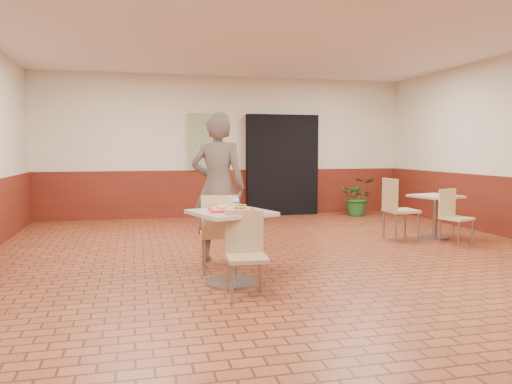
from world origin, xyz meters
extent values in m
cube|color=brown|center=(0.00, 0.00, 0.00)|extent=(8.00, 10.00, 0.01)
cube|color=white|center=(0.00, 0.00, 3.00)|extent=(8.00, 10.00, 0.01)
cube|color=beige|center=(0.00, 5.00, 1.50)|extent=(8.00, 0.01, 3.00)
cube|color=#5F1D12|center=(0.00, 4.98, 0.50)|extent=(8.00, 0.04, 1.00)
cube|color=black|center=(1.20, 4.88, 1.10)|extent=(1.60, 0.22, 2.20)
cube|color=gray|center=(-0.60, 4.94, 1.60)|extent=(0.50, 0.03, 1.20)
cube|color=beige|center=(-0.98, -0.43, 0.78)|extent=(0.76, 0.76, 0.04)
cylinder|color=gray|center=(-0.98, -0.43, 0.38)|extent=(0.08, 0.08, 0.76)
cylinder|color=gray|center=(-0.98, -0.43, 0.02)|extent=(0.55, 0.55, 0.03)
cube|color=tan|center=(-0.93, -0.98, 0.40)|extent=(0.42, 0.42, 0.04)
cube|color=tan|center=(-0.92, -0.80, 0.63)|extent=(0.39, 0.06, 0.43)
cylinder|color=gray|center=(-1.11, -1.13, 0.19)|extent=(0.03, 0.03, 0.38)
cylinder|color=gray|center=(-0.77, -1.16, 0.19)|extent=(0.03, 0.03, 0.38)
cylinder|color=gray|center=(-1.08, -0.80, 0.19)|extent=(0.03, 0.03, 0.38)
cylinder|color=gray|center=(-0.75, -0.83, 0.19)|extent=(0.03, 0.03, 0.38)
cube|color=#E5C089|center=(-1.01, 0.19, 0.44)|extent=(0.47, 0.47, 0.04)
cube|color=#E5C089|center=(-1.03, 0.00, 0.69)|extent=(0.43, 0.07, 0.47)
cylinder|color=gray|center=(-0.81, 0.35, 0.21)|extent=(0.03, 0.03, 0.42)
cylinder|color=gray|center=(-1.17, 0.39, 0.21)|extent=(0.03, 0.03, 0.42)
cylinder|color=gray|center=(-0.84, -0.01, 0.21)|extent=(0.03, 0.03, 0.42)
cylinder|color=gray|center=(-1.21, 0.02, 0.21)|extent=(0.03, 0.03, 0.42)
imported|color=#63584D|center=(-0.93, 0.70, 0.96)|extent=(0.81, 0.65, 1.93)
cube|color=red|center=(-0.98, -0.43, 0.81)|extent=(0.46, 0.36, 0.03)
cube|color=#E18585|center=(-0.98, -0.43, 0.83)|extent=(0.41, 0.31, 0.00)
torus|color=#F5CD59|center=(-1.07, -0.40, 0.84)|extent=(0.10, 0.10, 0.03)
ellipsoid|color=gold|center=(-0.89, -0.50, 0.85)|extent=(0.16, 0.12, 0.04)
cube|color=beige|center=(-0.89, -0.50, 0.87)|extent=(0.14, 0.10, 0.01)
ellipsoid|color=orange|center=(-0.95, -0.48, 0.84)|extent=(0.04, 0.03, 0.02)
cylinder|color=white|center=(-0.90, -0.31, 0.87)|extent=(0.07, 0.07, 0.09)
cylinder|color=blue|center=(-0.90, -0.31, 0.87)|extent=(0.07, 0.07, 0.02)
cube|color=#BBB596|center=(2.82, 1.54, 0.68)|extent=(0.67, 0.67, 0.04)
cylinder|color=gray|center=(2.82, 1.54, 0.33)|extent=(0.07, 0.07, 0.67)
cylinder|color=gray|center=(2.82, 1.54, 0.01)|extent=(0.48, 0.48, 0.03)
cube|color=tan|center=(2.18, 1.52, 0.47)|extent=(0.46, 0.46, 0.04)
cube|color=tan|center=(1.98, 1.52, 0.74)|extent=(0.04, 0.46, 0.50)
cylinder|color=gray|center=(2.38, 1.32, 0.22)|extent=(0.03, 0.03, 0.45)
cylinder|color=gray|center=(2.38, 1.72, 0.22)|extent=(0.03, 0.03, 0.45)
cylinder|color=gray|center=(1.99, 1.32, 0.22)|extent=(0.03, 0.03, 0.45)
cylinder|color=gray|center=(1.98, 1.71, 0.22)|extent=(0.03, 0.03, 0.45)
cube|color=#E3D388|center=(2.81, 0.97, 0.40)|extent=(0.49, 0.49, 0.04)
cube|color=#E3D388|center=(2.76, 1.14, 0.63)|extent=(0.38, 0.15, 0.42)
cylinder|color=gray|center=(2.71, 0.76, 0.19)|extent=(0.03, 0.03, 0.38)
cylinder|color=gray|center=(3.02, 0.87, 0.19)|extent=(0.03, 0.03, 0.38)
cylinder|color=gray|center=(2.60, 1.08, 0.19)|extent=(0.03, 0.03, 0.38)
cylinder|color=gray|center=(2.91, 1.18, 0.19)|extent=(0.03, 0.03, 0.38)
imported|color=#235723|center=(2.77, 4.33, 0.42)|extent=(0.94, 0.88, 0.83)
camera|label=1|loc=(-1.99, -5.64, 1.46)|focal=35.00mm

